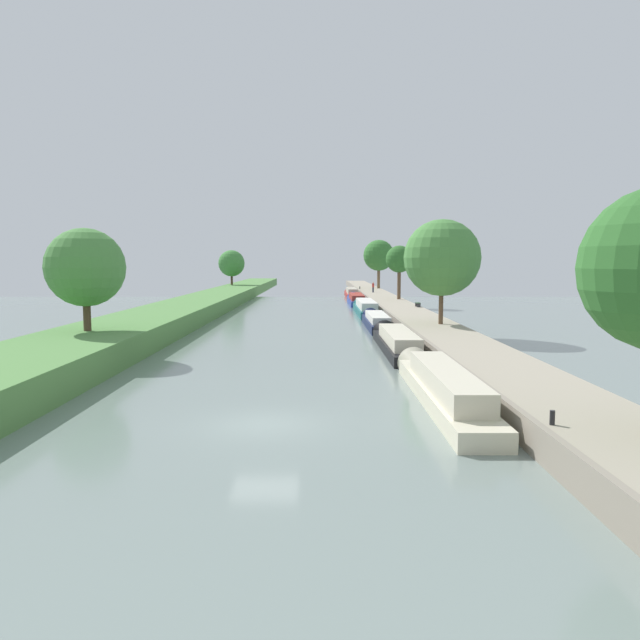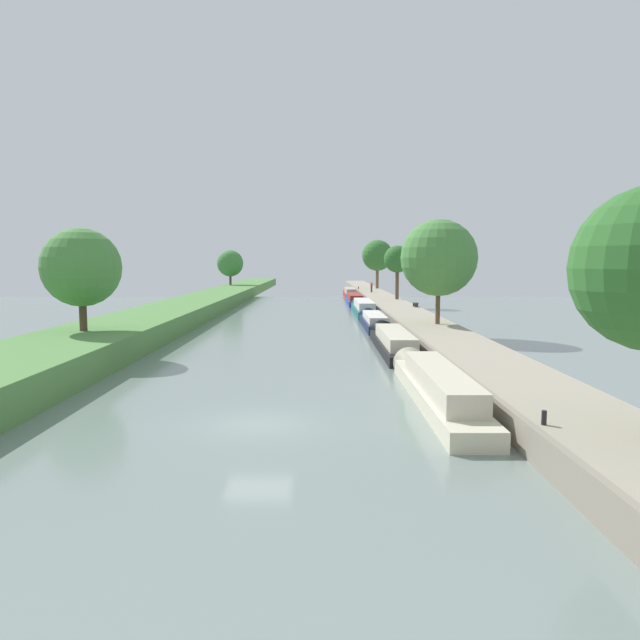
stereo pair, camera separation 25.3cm
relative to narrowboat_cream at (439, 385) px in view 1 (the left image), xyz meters
name	(u,v)px [view 1 (the left image)]	position (x,y,z in m)	size (l,w,h in m)	color
ground_plane	(263,425)	(-7.34, -3.92, -0.66)	(160.00, 160.00, 0.00)	slate
right_towpath	(560,410)	(3.74, -3.92, -0.13)	(4.34, 260.00, 1.07)	#9E937F
stone_quay	(498,410)	(1.44, -3.92, -0.10)	(0.25, 260.00, 1.12)	gray
narrowboat_cream	(439,385)	(0.00, 0.00, 0.00)	(1.91, 15.07, 2.16)	beige
narrowboat_black	(394,341)	(-0.04, 15.10, -0.07)	(2.10, 14.65, 2.14)	black
narrowboat_navy	(374,321)	(-0.09, 29.23, -0.11)	(1.93, 12.92, 1.89)	#141E42
narrowboat_teal	(364,308)	(-0.01, 43.41, 0.00)	(2.14, 15.76, 2.26)	#195B60
narrowboat_blue	(354,300)	(-0.16, 59.24, -0.06)	(2.09, 13.95, 2.11)	#283D93
narrowboat_red	(350,293)	(-0.04, 74.50, -0.01)	(1.84, 14.30, 2.08)	maroon
tree_rightbank_midnear	(440,258)	(4.36, 21.72, 5.67)	(6.07, 6.07, 8.31)	brown
tree_rightbank_midfar	(398,260)	(5.09, 52.68, 5.60)	(3.54, 3.54, 7.03)	brown
tree_rightbank_far	(377,255)	(5.45, 83.84, 6.40)	(5.63, 5.63, 8.84)	brown
tree_leftbank_downstream	(230,263)	(-21.67, 85.24, 4.97)	(4.87, 4.87, 6.41)	#4C3828
tree_leftbank_upstream	(83,268)	(-20.09, 12.01, 5.01)	(4.95, 4.95, 6.50)	#4C3828
person_walking	(371,287)	(3.22, 69.82, 1.28)	(0.34, 0.34, 1.66)	#282D42
mooring_bollard_near	(550,417)	(1.87, -7.77, 0.63)	(0.16, 0.16, 0.45)	black
mooring_bollard_far	(358,288)	(1.87, 81.46, 0.63)	(0.16, 0.16, 0.45)	black
park_bench	(416,304)	(5.46, 39.62, 0.75)	(0.44, 1.50, 0.47)	#333338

